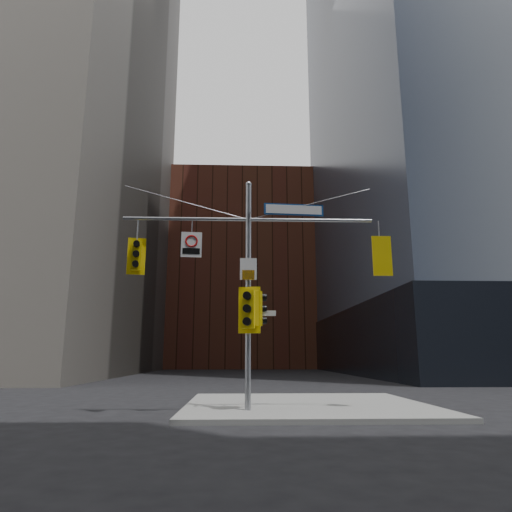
{
  "coord_description": "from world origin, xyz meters",
  "views": [
    {
      "loc": [
        -0.27,
        -12.07,
        1.71
      ],
      "look_at": [
        0.24,
        2.0,
        4.8
      ],
      "focal_mm": 32.0,
      "sensor_mm": 36.0,
      "label": 1
    }
  ],
  "objects": [
    {
      "name": "traffic_light_pole_side",
      "position": [
        0.32,
        2.01,
        3.13
      ],
      "size": [
        0.45,
        0.39,
        1.07
      ],
      "rotation": [
        0.0,
        0.0,
        1.77
      ],
      "color": "yellow",
      "rests_on": "ground"
    },
    {
      "name": "traffic_light_west_arm",
      "position": [
        -3.52,
        2.01,
        4.8
      ],
      "size": [
        0.56,
        0.5,
        1.19
      ],
      "rotation": [
        0.0,
        0.0,
        0.19
      ],
      "color": "yellow",
      "rests_on": "ground"
    },
    {
      "name": "street_blade_ns",
      "position": [
        0.0,
        2.45,
        2.74
      ],
      "size": [
        0.03,
        0.7,
        0.14
      ],
      "rotation": [
        0.0,
        0.0,
        -0.0
      ],
      "color": "#145926",
      "rests_on": "ground"
    },
    {
      "name": "sidewalk_corner",
      "position": [
        2.0,
        4.0,
        0.07
      ],
      "size": [
        8.0,
        8.0,
        0.15
      ],
      "primitive_type": "cube",
      "color": "gray",
      "rests_on": "ground"
    },
    {
      "name": "traffic_light_east_arm",
      "position": [
        4.22,
        1.99,
        4.8
      ],
      "size": [
        0.61,
        0.48,
        1.28
      ],
      "rotation": [
        0.0,
        0.0,
        3.14
      ],
      "color": "yellow",
      "rests_on": "ground"
    },
    {
      "name": "signal_assembly",
      "position": [
        0.0,
        1.99,
        4.42
      ],
      "size": [
        8.0,
        0.8,
        7.3
      ],
      "color": "gray",
      "rests_on": "ground"
    },
    {
      "name": "street_blade_ew",
      "position": [
        0.45,
        2.0,
        2.99
      ],
      "size": [
        0.81,
        0.11,
        0.16
      ],
      "rotation": [
        0.0,
        0.0,
        -0.09
      ],
      "color": "silver",
      "rests_on": "ground"
    },
    {
      "name": "brick_midrise",
      "position": [
        0.0,
        58.0,
        14.0
      ],
      "size": [
        26.0,
        20.0,
        28.0
      ],
      "primitive_type": "cube",
      "color": "brown",
      "rests_on": "ground"
    },
    {
      "name": "street_sign_blade",
      "position": [
        1.47,
        2.0,
        6.35
      ],
      "size": [
        1.95,
        0.19,
        0.38
      ],
      "rotation": [
        0.0,
        0.0,
        0.07
      ],
      "color": "navy",
      "rests_on": "ground"
    },
    {
      "name": "ground",
      "position": [
        0.0,
        0.0,
        0.0
      ],
      "size": [
        160.0,
        160.0,
        0.0
      ],
      "primitive_type": "plane",
      "color": "black",
      "rests_on": "ground"
    },
    {
      "name": "traffic_light_pole_front",
      "position": [
        0.0,
        1.73,
        3.09
      ],
      "size": [
        0.67,
        0.6,
        1.42
      ],
      "rotation": [
        0.0,
        0.0,
        -0.19
      ],
      "color": "yellow",
      "rests_on": "ground"
    },
    {
      "name": "regulatory_sign_pole",
      "position": [
        0.0,
        1.88,
        4.34
      ],
      "size": [
        0.52,
        0.04,
        0.68
      ],
      "rotation": [
        0.0,
        0.0,
        0.01
      ],
      "color": "silver",
      "rests_on": "ground"
    },
    {
      "name": "regulatory_sign_arm",
      "position": [
        -1.8,
        1.97,
        5.18
      ],
      "size": [
        0.65,
        0.11,
        0.81
      ],
      "rotation": [
        0.0,
        0.0,
        0.09
      ],
      "color": "silver",
      "rests_on": "ground"
    }
  ]
}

